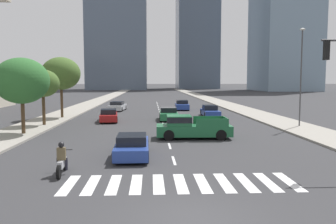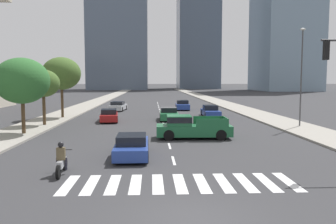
{
  "view_description": "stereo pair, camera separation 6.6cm",
  "coord_description": "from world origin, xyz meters",
  "px_view_note": "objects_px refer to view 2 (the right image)",
  "views": [
    {
      "loc": [
        -1.21,
        -9.92,
        4.18
      ],
      "look_at": [
        0.0,
        13.7,
        2.0
      ],
      "focal_mm": 36.75,
      "sensor_mm": 36.0,
      "label": 1
    },
    {
      "loc": [
        -1.14,
        -9.93,
        4.18
      ],
      "look_at": [
        0.0,
        13.7,
        2.0
      ],
      "focal_mm": 36.75,
      "sensor_mm": 36.0,
      "label": 2
    }
  ],
  "objects_px": {
    "sedan_silver_4": "(118,106)",
    "street_tree_nearest": "(22,81)",
    "sedan_green_2": "(169,114)",
    "street_tree_second": "(43,84)",
    "sedan_red_5": "(109,116)",
    "sedan_blue_0": "(182,105)",
    "street_tree_third": "(61,74)",
    "sedan_blue_1": "(210,111)",
    "pickup_truck": "(190,127)",
    "sedan_blue_3": "(132,146)",
    "street_lamp_east": "(301,71)",
    "motorcycle_trailing": "(62,161)"
  },
  "relations": [
    {
      "from": "pickup_truck",
      "to": "sedan_silver_4",
      "type": "relative_size",
      "value": 1.13
    },
    {
      "from": "sedan_silver_4",
      "to": "sedan_red_5",
      "type": "distance_m",
      "value": 12.7
    },
    {
      "from": "sedan_red_5",
      "to": "sedan_blue_1",
      "type": "bearing_deg",
      "value": -73.71
    },
    {
      "from": "pickup_truck",
      "to": "sedan_silver_4",
      "type": "height_order",
      "value": "pickup_truck"
    },
    {
      "from": "motorcycle_trailing",
      "to": "sedan_blue_3",
      "type": "distance_m",
      "value": 4.53
    },
    {
      "from": "sedan_silver_4",
      "to": "street_tree_nearest",
      "type": "relative_size",
      "value": 0.83
    },
    {
      "from": "sedan_blue_3",
      "to": "street_tree_third",
      "type": "bearing_deg",
      "value": 23.39
    },
    {
      "from": "sedan_blue_3",
      "to": "street_tree_third",
      "type": "xyz_separation_m",
      "value": [
        -8.68,
        19.38,
        4.34
      ]
    },
    {
      "from": "street_lamp_east",
      "to": "street_tree_third",
      "type": "distance_m",
      "value": 24.4
    },
    {
      "from": "sedan_green_2",
      "to": "sedan_blue_3",
      "type": "relative_size",
      "value": 0.97
    },
    {
      "from": "sedan_green_2",
      "to": "sedan_silver_4",
      "type": "bearing_deg",
      "value": -150.11
    },
    {
      "from": "motorcycle_trailing",
      "to": "pickup_truck",
      "type": "relative_size",
      "value": 0.39
    },
    {
      "from": "street_lamp_east",
      "to": "pickup_truck",
      "type": "bearing_deg",
      "value": -153.27
    },
    {
      "from": "sedan_silver_4",
      "to": "sedan_red_5",
      "type": "height_order",
      "value": "sedan_red_5"
    },
    {
      "from": "sedan_red_5",
      "to": "street_tree_second",
      "type": "distance_m",
      "value": 7.24
    },
    {
      "from": "sedan_blue_3",
      "to": "sedan_silver_4",
      "type": "relative_size",
      "value": 0.95
    },
    {
      "from": "street_tree_third",
      "to": "street_tree_second",
      "type": "bearing_deg",
      "value": -90.0
    },
    {
      "from": "sedan_blue_3",
      "to": "sedan_silver_4",
      "type": "bearing_deg",
      "value": 6.23
    },
    {
      "from": "sedan_silver_4",
      "to": "street_tree_nearest",
      "type": "distance_m",
      "value": 22.14
    },
    {
      "from": "street_tree_second",
      "to": "street_tree_third",
      "type": "relative_size",
      "value": 0.77
    },
    {
      "from": "pickup_truck",
      "to": "sedan_blue_0",
      "type": "bearing_deg",
      "value": -92.59
    },
    {
      "from": "sedan_green_2",
      "to": "street_tree_third",
      "type": "bearing_deg",
      "value": -98.79
    },
    {
      "from": "pickup_truck",
      "to": "street_lamp_east",
      "type": "distance_m",
      "value": 12.36
    },
    {
      "from": "pickup_truck",
      "to": "sedan_blue_0",
      "type": "relative_size",
      "value": 1.24
    },
    {
      "from": "street_tree_third",
      "to": "sedan_blue_1",
      "type": "bearing_deg",
      "value": 5.28
    },
    {
      "from": "sedan_silver_4",
      "to": "street_tree_nearest",
      "type": "height_order",
      "value": "street_tree_nearest"
    },
    {
      "from": "street_tree_second",
      "to": "street_lamp_east",
      "type": "bearing_deg",
      "value": -4.89
    },
    {
      "from": "pickup_truck",
      "to": "sedan_green_2",
      "type": "height_order",
      "value": "pickup_truck"
    },
    {
      "from": "motorcycle_trailing",
      "to": "sedan_blue_1",
      "type": "relative_size",
      "value": 0.46
    },
    {
      "from": "sedan_silver_4",
      "to": "sedan_red_5",
      "type": "relative_size",
      "value": 1.03
    },
    {
      "from": "sedan_blue_0",
      "to": "sedan_red_5",
      "type": "bearing_deg",
      "value": -30.65
    },
    {
      "from": "street_lamp_east",
      "to": "street_tree_third",
      "type": "xyz_separation_m",
      "value": [
        -22.92,
        8.39,
        -0.12
      ]
    },
    {
      "from": "pickup_truck",
      "to": "sedan_blue_3",
      "type": "distance_m",
      "value": 6.95
    },
    {
      "from": "pickup_truck",
      "to": "sedan_green_2",
      "type": "xyz_separation_m",
      "value": [
        -0.94,
        11.62,
        -0.2
      ]
    },
    {
      "from": "sedan_silver_4",
      "to": "pickup_truck",
      "type": "bearing_deg",
      "value": -156.62
    },
    {
      "from": "sedan_silver_4",
      "to": "sedan_blue_0",
      "type": "bearing_deg",
      "value": -78.09
    },
    {
      "from": "sedan_blue_1",
      "to": "sedan_green_2",
      "type": "relative_size",
      "value": 1.04
    },
    {
      "from": "street_tree_nearest",
      "to": "street_tree_second",
      "type": "distance_m",
      "value": 5.12
    },
    {
      "from": "sedan_green_2",
      "to": "sedan_silver_4",
      "type": "distance_m",
      "value": 13.37
    },
    {
      "from": "sedan_blue_0",
      "to": "sedan_red_5",
      "type": "xyz_separation_m",
      "value": [
        -8.75,
        -13.68,
        -0.03
      ]
    },
    {
      "from": "sedan_blue_1",
      "to": "street_tree_nearest",
      "type": "height_order",
      "value": "street_tree_nearest"
    },
    {
      "from": "sedan_blue_3",
      "to": "motorcycle_trailing",
      "type": "bearing_deg",
      "value": 139.08
    },
    {
      "from": "sedan_green_2",
      "to": "street_tree_second",
      "type": "height_order",
      "value": "street_tree_second"
    },
    {
      "from": "motorcycle_trailing",
      "to": "street_tree_second",
      "type": "xyz_separation_m",
      "value": [
        -5.76,
        16.42,
        3.32
      ]
    },
    {
      "from": "sedan_blue_0",
      "to": "sedan_silver_4",
      "type": "distance_m",
      "value": 9.12
    },
    {
      "from": "sedan_green_2",
      "to": "sedan_red_5",
      "type": "height_order",
      "value": "sedan_green_2"
    },
    {
      "from": "sedan_green_2",
      "to": "street_lamp_east",
      "type": "bearing_deg",
      "value": 61.46
    },
    {
      "from": "sedan_green_2",
      "to": "sedan_red_5",
      "type": "relative_size",
      "value": 0.96
    },
    {
      "from": "sedan_silver_4",
      "to": "street_lamp_east",
      "type": "distance_m",
      "value": 25.76
    },
    {
      "from": "sedan_blue_3",
      "to": "street_tree_nearest",
      "type": "bearing_deg",
      "value": 47.16
    }
  ]
}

